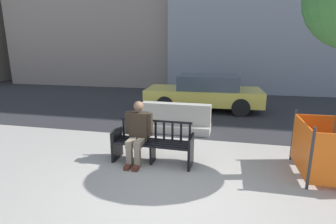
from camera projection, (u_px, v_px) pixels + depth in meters
name	position (u px, v px, depth m)	size (l,w,h in m)	color
ground_plane	(173.00, 191.00, 4.49)	(200.00, 200.00, 0.00)	gray
street_asphalt	(209.00, 98.00, 12.73)	(120.00, 12.00, 0.01)	#28282B
street_bench	(153.00, 144.00, 5.55)	(1.70, 0.58, 0.88)	black
seated_person	(138.00, 131.00, 5.50)	(0.58, 0.73, 1.31)	#2D2319
jersey_barrier_centre	(176.00, 120.00, 7.59)	(2.01, 0.71, 0.84)	#9E998E
car_taxi_near	(205.00, 92.00, 10.27)	(4.49, 2.14, 1.36)	#DBC64C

